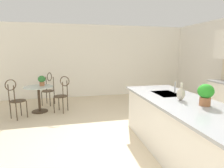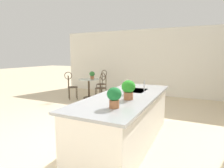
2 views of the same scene
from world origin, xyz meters
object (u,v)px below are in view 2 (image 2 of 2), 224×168
at_px(chair_by_island, 102,85).
at_px(chair_toward_desk, 71,84).
at_px(chair_near_window, 102,81).
at_px(potted_plant_counter_far, 114,96).
at_px(potted_plant_counter_near, 128,89).
at_px(bistro_table, 89,87).
at_px(vase_on_counter, 126,89).
at_px(potted_plant_on_table, 92,75).

height_order(chair_by_island, chair_toward_desk, same).
distance_m(chair_near_window, chair_by_island, 1.03).
relative_size(potted_plant_counter_far, potted_plant_counter_near, 0.90).
bearing_deg(bistro_table, potted_plant_counter_far, 36.91).
relative_size(chair_near_window, vase_on_counter, 3.62).
bearing_deg(potted_plant_counter_far, bistro_table, -143.09).
relative_size(chair_near_window, chair_toward_desk, 1.00).
bearing_deg(potted_plant_on_table, bistro_table, -40.23).
xyz_separation_m(bistro_table, potted_plant_on_table, (-0.11, 0.09, 0.46)).
xyz_separation_m(chair_near_window, potted_plant_on_table, (0.64, -0.10, 0.33)).
bearing_deg(potted_plant_counter_near, potted_plant_on_table, -140.45).
bearing_deg(chair_near_window, potted_plant_on_table, -9.05).
xyz_separation_m(chair_near_window, chair_toward_desk, (1.21, -0.68, 0.00)).
relative_size(bistro_table, chair_near_window, 0.77).
relative_size(chair_toward_desk, potted_plant_counter_far, 3.60).
distance_m(bistro_table, chair_near_window, 0.78).
height_order(chair_toward_desk, potted_plant_counter_near, potted_plant_counter_near).
bearing_deg(chair_by_island, vase_on_counter, 36.66).
distance_m(bistro_table, vase_on_counter, 3.92).
bearing_deg(chair_toward_desk, potted_plant_on_table, 134.44).
xyz_separation_m(chair_near_window, potted_plant_counter_near, (3.94, 2.62, 0.53)).
xyz_separation_m(chair_near_window, vase_on_counter, (3.59, 2.44, 0.46)).
height_order(chair_by_island, potted_plant_counter_far, potted_plant_counter_far).
height_order(chair_toward_desk, potted_plant_on_table, chair_toward_desk).
height_order(bistro_table, vase_on_counter, vase_on_counter).
bearing_deg(potted_plant_counter_far, potted_plant_on_table, -144.75).
bearing_deg(bistro_table, potted_plant_on_table, 139.77).
height_order(bistro_table, potted_plant_counter_near, potted_plant_counter_near).
bearing_deg(chair_toward_desk, potted_plant_counter_far, 45.16).
distance_m(chair_near_window, potted_plant_counter_near, 4.76).
distance_m(bistro_table, potted_plant_counter_near, 4.30).
relative_size(chair_near_window, potted_plant_counter_far, 3.60).
relative_size(bistro_table, vase_on_counter, 2.78).
distance_m(chair_by_island, vase_on_counter, 3.36).
bearing_deg(vase_on_counter, chair_by_island, -143.34).
xyz_separation_m(bistro_table, vase_on_counter, (2.84, 2.64, 0.58)).
distance_m(chair_toward_desk, vase_on_counter, 3.95).
relative_size(chair_toward_desk, vase_on_counter, 3.62).
xyz_separation_m(chair_near_window, chair_by_island, (0.92, 0.46, 0.00)).
xyz_separation_m(bistro_table, chair_near_window, (-0.75, 0.19, 0.13)).
distance_m(chair_toward_desk, potted_plant_on_table, 0.88).
distance_m(bistro_table, potted_plant_counter_far, 4.72).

